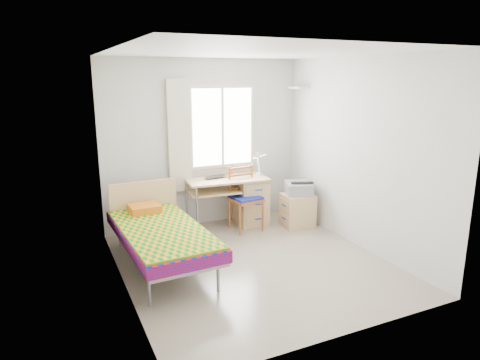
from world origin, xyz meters
The scene contains 17 objects.
floor centered at (0.00, 0.00, 0.00)m, with size 3.50×3.50×0.00m, color #BCAD93.
ceiling centered at (0.00, 0.00, 2.60)m, with size 3.50×3.50×0.00m, color white.
wall_back centered at (0.00, 1.75, 1.30)m, with size 3.20×3.20×0.00m, color silver.
wall_left centered at (-1.60, 0.00, 1.30)m, with size 3.50×3.50×0.00m, color silver.
wall_right centered at (1.60, 0.00, 1.30)m, with size 3.50×3.50×0.00m, color silver.
window centered at (0.30, 1.73, 1.55)m, with size 1.10×0.04×1.30m.
curtain centered at (-0.42, 1.68, 1.45)m, with size 0.35×0.05×1.70m, color beige.
floating_shelf centered at (1.49, 1.40, 2.15)m, with size 0.20×0.32×0.03m, color white.
bed centered at (-1.07, 0.49, 0.43)m, with size 1.04×2.07×0.88m.
desk centered at (0.58, 1.41, 0.42)m, with size 1.30×0.68×0.78m.
chair centered at (0.46, 1.22, 0.56)m, with size 0.47×0.47×1.00m.
cabinet centered at (1.26, 0.98, 0.26)m, with size 0.51×0.46×0.51m.
printer centered at (1.30, 1.01, 0.61)m, with size 0.53×0.56×0.19m.
laptop centered at (0.10, 1.47, 0.80)m, with size 0.35×0.23×0.03m, color black.
pen_cup centered at (0.38, 1.57, 0.84)m, with size 0.08×0.08×0.10m, color #CC5716.
task_lamp centered at (0.74, 1.31, 1.04)m, with size 0.23×0.32×0.41m.
book centered at (0.00, 1.39, 0.59)m, with size 0.19×0.26×0.02m, color gray.
Camera 1 is at (-2.29, -4.52, 2.34)m, focal length 32.00 mm.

